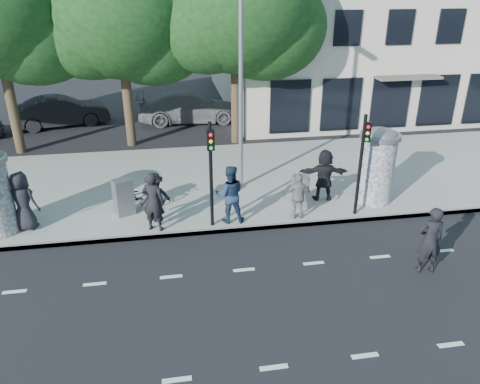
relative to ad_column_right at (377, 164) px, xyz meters
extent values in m
plane|color=black|center=(-5.20, -4.70, -1.54)|extent=(120.00, 120.00, 0.00)
cube|color=gray|center=(-5.20, 2.80, -1.46)|extent=(40.00, 8.00, 0.15)
cube|color=slate|center=(-5.20, -1.15, -1.46)|extent=(40.00, 0.10, 0.16)
cube|color=silver|center=(-5.20, -6.90, -1.53)|extent=(32.00, 0.12, 0.01)
cube|color=silver|center=(-5.20, -3.30, -1.53)|extent=(32.00, 0.12, 0.01)
cylinder|color=beige|center=(0.00, 0.00, -0.24)|extent=(1.20, 1.20, 2.30)
cylinder|color=slate|center=(0.00, 0.00, 0.99)|extent=(1.36, 1.36, 0.16)
ellipsoid|color=slate|center=(0.00, 0.00, 1.07)|extent=(1.10, 1.10, 0.38)
cylinder|color=black|center=(-5.80, -0.85, 0.31)|extent=(0.11, 0.11, 3.40)
cube|color=black|center=(-5.80, -1.03, 1.51)|extent=(0.22, 0.14, 0.62)
cylinder|color=black|center=(-1.00, -0.85, 0.31)|extent=(0.11, 0.11, 3.40)
cube|color=black|center=(-1.00, -1.03, 1.51)|extent=(0.22, 0.14, 0.62)
cylinder|color=slate|center=(-4.40, 2.00, 2.61)|extent=(0.16, 0.16, 8.00)
cylinder|color=#38281C|center=(-13.70, 7.80, 0.82)|extent=(0.44, 0.44, 4.73)
cylinder|color=#38281C|center=(-8.70, 8.00, 0.67)|extent=(0.44, 0.44, 4.41)
ellipsoid|color=black|center=(-8.70, 8.00, 4.54)|extent=(6.80, 6.80, 5.78)
cylinder|color=#38281C|center=(-3.70, 7.60, 0.76)|extent=(0.44, 0.44, 4.59)
ellipsoid|color=black|center=(-3.70, 7.60, 4.79)|extent=(7.00, 7.00, 5.95)
cube|color=#BBB19D|center=(6.80, 15.30, 4.46)|extent=(20.00, 15.00, 12.00)
cube|color=black|center=(6.80, 7.75, 0.06)|extent=(18.00, 0.10, 2.60)
cube|color=#59544C|center=(4.80, 7.40, 1.36)|extent=(3.20, 0.90, 0.12)
cube|color=#194C8C|center=(-2.70, 7.75, 1.66)|extent=(1.60, 0.06, 0.30)
imported|color=black|center=(-11.56, -0.11, -0.44)|extent=(1.08, 0.90, 1.90)
imported|color=black|center=(-7.59, -0.85, -0.42)|extent=(0.82, 0.68, 1.93)
imported|color=#1B2C45|center=(-5.20, -0.69, -0.43)|extent=(0.99, 0.80, 1.91)
imported|color=black|center=(-7.56, -0.22, -0.57)|extent=(1.21, 0.96, 1.64)
imported|color=gray|center=(-2.99, -0.85, -0.61)|extent=(0.95, 0.58, 1.56)
imported|color=black|center=(-1.71, 0.40, -0.46)|extent=(1.79, 0.86, 1.85)
imported|color=black|center=(-0.31, -4.16, -0.56)|extent=(0.74, 0.51, 1.95)
imported|color=black|center=(-8.06, 0.75, -0.94)|extent=(0.74, 1.76, 0.90)
cube|color=slate|center=(-8.59, 0.37, -0.76)|extent=(0.72, 0.64, 1.25)
cube|color=gray|center=(-2.68, 0.00, -0.82)|extent=(0.59, 0.47, 1.13)
imported|color=black|center=(-12.52, 11.82, -0.74)|extent=(2.88, 5.14, 1.60)
imported|color=slate|center=(-5.67, 11.52, -0.72)|extent=(2.35, 5.66, 1.63)
camera|label=1|loc=(-7.09, -13.96, 5.84)|focal=35.00mm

